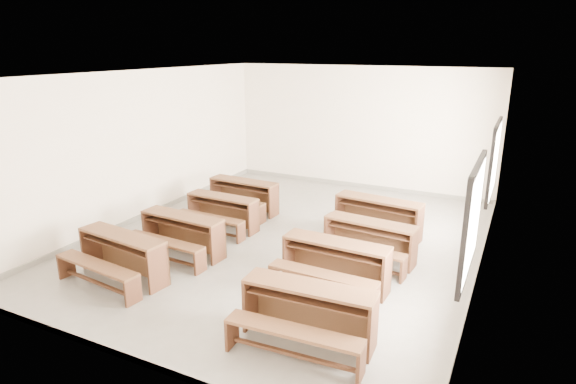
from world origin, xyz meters
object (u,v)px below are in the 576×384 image
at_px(desk_set_5, 334,261).
at_px(desk_set_4, 307,310).
at_px(desk_set_3, 243,194).
at_px(desk_set_0, 120,253).
at_px(desk_set_2, 221,210).
at_px(desk_set_1, 181,232).
at_px(desk_set_7, 377,215).
at_px(desk_set_6, 369,238).

bearing_deg(desk_set_5, desk_set_4, -80.25).
height_order(desk_set_3, desk_set_4, desk_set_4).
distance_m(desk_set_0, desk_set_4, 3.46).
xyz_separation_m(desk_set_0, desk_set_2, (0.20, 2.62, -0.03)).
bearing_deg(desk_set_1, desk_set_0, -99.19).
bearing_deg(desk_set_1, desk_set_2, 95.72).
distance_m(desk_set_0, desk_set_3, 3.73).
relative_size(desk_set_2, desk_set_5, 0.92).
height_order(desk_set_2, desk_set_5, desk_set_5).
relative_size(desk_set_4, desk_set_7, 0.97).
bearing_deg(desk_set_1, desk_set_4, -21.90).
bearing_deg(desk_set_5, desk_set_3, 143.91).
distance_m(desk_set_3, desk_set_6, 3.62).
relative_size(desk_set_1, desk_set_5, 0.98).
bearing_deg(desk_set_1, desk_set_5, 3.91).
relative_size(desk_set_3, desk_set_6, 1.00).
distance_m(desk_set_3, desk_set_4, 5.26).
height_order(desk_set_0, desk_set_4, desk_set_4).
height_order(desk_set_4, desk_set_7, desk_set_7).
relative_size(desk_set_0, desk_set_5, 1.03).
height_order(desk_set_1, desk_set_6, desk_set_1).
xyz_separation_m(desk_set_1, desk_set_3, (-0.23, 2.52, 0.00)).
xyz_separation_m(desk_set_3, desk_set_7, (3.19, -0.10, 0.02)).
relative_size(desk_set_0, desk_set_3, 1.05).
height_order(desk_set_1, desk_set_7, desk_set_7).
xyz_separation_m(desk_set_4, desk_set_6, (-0.03, 2.73, -0.03)).
relative_size(desk_set_5, desk_set_6, 1.02).
distance_m(desk_set_3, desk_set_7, 3.19).
xyz_separation_m(desk_set_1, desk_set_4, (3.18, -1.49, 0.02)).
bearing_deg(desk_set_3, desk_set_4, -46.60).
height_order(desk_set_2, desk_set_6, desk_set_6).
relative_size(desk_set_1, desk_set_2, 1.07).
distance_m(desk_set_4, desk_set_6, 2.73).
bearing_deg(desk_set_0, desk_set_4, 2.00).
bearing_deg(desk_set_7, desk_set_2, -155.03).
relative_size(desk_set_0, desk_set_6, 1.05).
bearing_deg(desk_set_2, desk_set_1, -85.45).
xyz_separation_m(desk_set_6, desk_set_7, (-0.20, 1.17, 0.03)).
height_order(desk_set_0, desk_set_5, desk_set_5).
bearing_deg(desk_set_5, desk_set_0, -157.11).
relative_size(desk_set_1, desk_set_7, 0.93).
height_order(desk_set_5, desk_set_7, desk_set_7).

